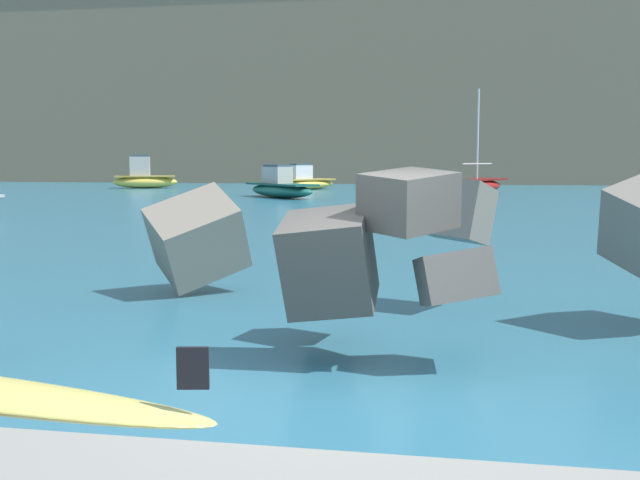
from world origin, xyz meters
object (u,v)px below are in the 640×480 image
boat_near_left (304,181)px  boat_mid_right (144,178)px  boat_mid_left (281,187)px  boat_far_centre (473,185)px

boat_near_left → boat_mid_right: bearing=178.9°
boat_near_left → boat_mid_left: boat_mid_left is taller
boat_mid_left → boat_far_centre: 12.06m
boat_near_left → boat_mid_left: size_ratio=0.87×
boat_mid_right → boat_mid_left: bearing=-40.6°
boat_mid_left → boat_mid_right: 16.33m
boat_far_centre → boat_near_left: bearing=159.3°
boat_near_left → boat_far_centre: bearing=-20.7°
boat_near_left → boat_far_centre: (11.18, -4.22, -0.04)m
boat_mid_right → boat_far_centre: bearing=-11.0°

